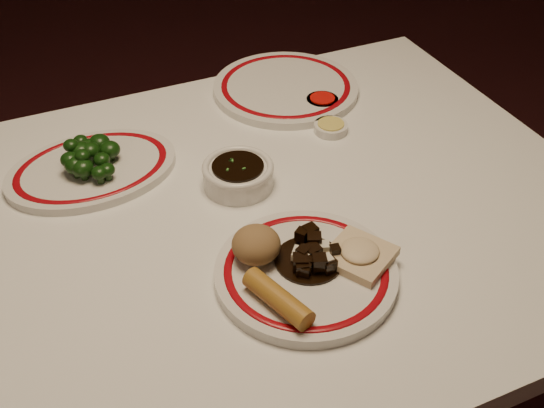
{
  "coord_description": "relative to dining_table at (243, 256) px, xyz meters",
  "views": [
    {
      "loc": [
        -0.3,
        -0.79,
        1.46
      ],
      "look_at": [
        0.03,
        -0.05,
        0.8
      ],
      "focal_mm": 45.0,
      "sensor_mm": 36.0,
      "label": 1
    }
  ],
  "objects": [
    {
      "name": "mustard_dish",
      "position": [
        0.25,
        0.16,
        0.1
      ],
      "size": [
        0.06,
        0.06,
        0.02
      ],
      "color": "silver",
      "rests_on": "dining_table"
    },
    {
      "name": "fried_wonton",
      "position": [
        0.11,
        -0.18,
        0.12
      ],
      "size": [
        0.12,
        0.12,
        0.02
      ],
      "color": "beige",
      "rests_on": "main_plate"
    },
    {
      "name": "dining_table",
      "position": [
        0.0,
        0.0,
        0.0
      ],
      "size": [
        1.2,
        0.9,
        0.75
      ],
      "color": "white",
      "rests_on": "ground"
    },
    {
      "name": "main_plate",
      "position": [
        0.03,
        -0.17,
        0.1
      ],
      "size": [
        0.31,
        0.31,
        0.02
      ],
      "color": "silver",
      "rests_on": "dining_table"
    },
    {
      "name": "rice_mound",
      "position": [
        -0.02,
        -0.12,
        0.14
      ],
      "size": [
        0.07,
        0.07,
        0.05
      ],
      "primitive_type": "ellipsoid",
      "color": "olive",
      "rests_on": "main_plate"
    },
    {
      "name": "broccoli_plate",
      "position": [
        -0.19,
        0.21,
        0.1
      ],
      "size": [
        0.31,
        0.28,
        0.02
      ],
      "color": "silver",
      "rests_on": "dining_table"
    },
    {
      "name": "spring_roll",
      "position": [
        -0.04,
        -0.22,
        0.13
      ],
      "size": [
        0.06,
        0.12,
        0.03
      ],
      "primitive_type": "cylinder",
      "rotation": [
        1.57,
        0.0,
        0.32
      ],
      "color": "#AB782A",
      "rests_on": "main_plate"
    },
    {
      "name": "soy_bowl",
      "position": [
        0.02,
        0.07,
        0.11
      ],
      "size": [
        0.12,
        0.12,
        0.04
      ],
      "color": "silver",
      "rests_on": "dining_table"
    },
    {
      "name": "stirfry_heap",
      "position": [
        0.04,
        -0.16,
        0.12
      ],
      "size": [
        0.1,
        0.1,
        0.03
      ],
      "color": "black",
      "rests_on": "main_plate"
    },
    {
      "name": "far_plate",
      "position": [
        0.23,
        0.33,
        0.1
      ],
      "size": [
        0.32,
        0.32,
        0.02
      ],
      "color": "silver",
      "rests_on": "dining_table"
    },
    {
      "name": "broccoli_pile",
      "position": [
        -0.2,
        0.21,
        0.13
      ],
      "size": [
        0.1,
        0.14,
        0.05
      ],
      "color": "#23471C",
      "rests_on": "broccoli_plate"
    },
    {
      "name": "sweet_sour_dish",
      "position": [
        0.28,
        0.25,
        0.1
      ],
      "size": [
        0.06,
        0.06,
        0.02
      ],
      "color": "silver",
      "rests_on": "dining_table"
    }
  ]
}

